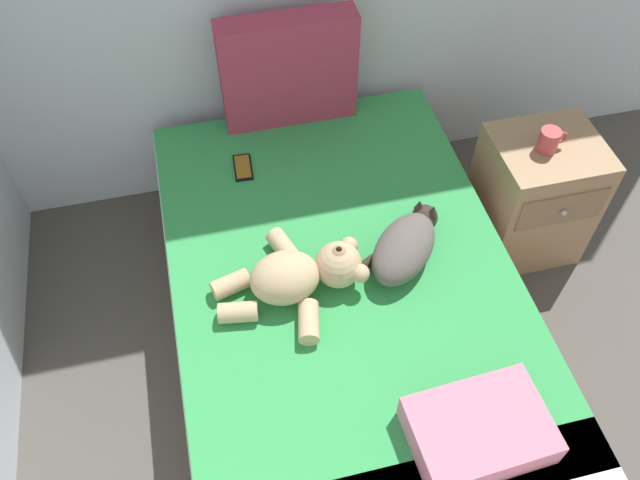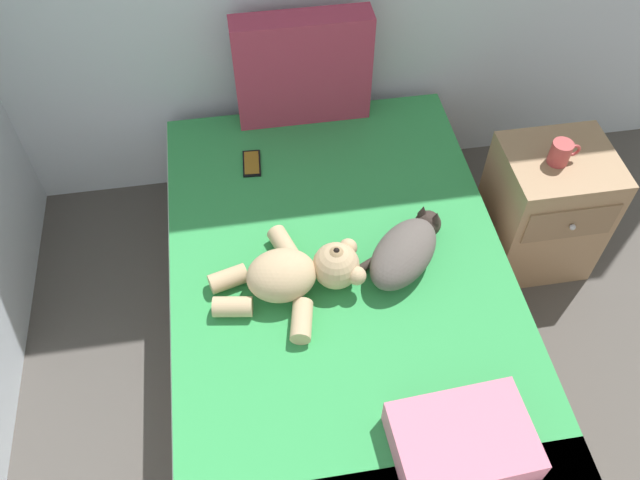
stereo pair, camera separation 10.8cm
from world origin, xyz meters
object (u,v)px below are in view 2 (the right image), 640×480
at_px(teddy_bear, 297,274).
at_px(throw_pillow, 462,441).
at_px(nightstand, 543,209).
at_px(mug, 561,153).
at_px(bed, 342,317).
at_px(cell_phone, 252,163).
at_px(patterned_cushion, 303,69).
at_px(cat, 406,251).

relative_size(teddy_bear, throw_pillow, 1.36).
height_order(throw_pillow, nightstand, nightstand).
bearing_deg(mug, teddy_bear, -162.47).
distance_m(throw_pillow, nightstand, 1.24).
height_order(bed, teddy_bear, teddy_bear).
bearing_deg(mug, cell_phone, 165.71).
height_order(teddy_bear, mug, mug).
bearing_deg(cell_phone, mug, -14.29).
bearing_deg(nightstand, cell_phone, 166.65).
xyz_separation_m(patterned_cushion, mug, (0.91, -0.57, -0.07)).
height_order(patterned_cushion, cat, patterned_cushion).
relative_size(patterned_cushion, teddy_bear, 1.04).
height_order(bed, cell_phone, cell_phone).
distance_m(bed, patterned_cushion, 1.03).
height_order(cell_phone, nightstand, nightstand).
xyz_separation_m(bed, patterned_cushion, (-0.01, 0.91, 0.48)).
bearing_deg(throw_pillow, nightstand, 54.93).
bearing_deg(mug, nightstand, 21.11).
xyz_separation_m(nightstand, mug, (-0.03, -0.01, 0.34)).
bearing_deg(cat, cell_phone, 130.22).
distance_m(teddy_bear, mug, 1.12).
height_order(cell_phone, throw_pillow, throw_pillow).
bearing_deg(bed, cell_phone, 112.86).
xyz_separation_m(bed, cat, (0.23, 0.05, 0.31)).
distance_m(patterned_cushion, cell_phone, 0.44).
xyz_separation_m(patterned_cushion, cell_phone, (-0.26, -0.27, -0.24)).
relative_size(cell_phone, nightstand, 0.26).
bearing_deg(cell_phone, bed, -67.14).
height_order(teddy_bear, throw_pillow, teddy_bear).
height_order(patterned_cushion, nightstand, patterned_cushion).
bearing_deg(cell_phone, teddy_bear, -80.62).
bearing_deg(mug, cat, -156.33).
bearing_deg(teddy_bear, mug, 17.53).
bearing_deg(nightstand, bed, -159.35).
distance_m(patterned_cushion, teddy_bear, 0.93).
bearing_deg(patterned_cushion, nightstand, -30.55).
distance_m(cat, throw_pillow, 0.69).
relative_size(teddy_bear, mug, 4.52).
height_order(bed, mug, mug).
relative_size(patterned_cushion, mug, 4.69).
xyz_separation_m(cell_phone, throw_pillow, (0.50, -1.28, 0.05)).
relative_size(cell_phone, mug, 1.27).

